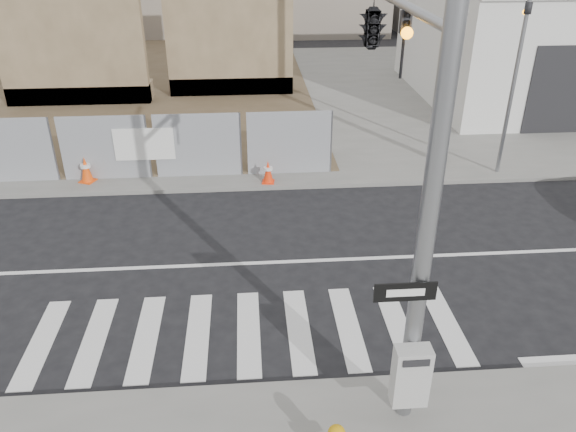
{
  "coord_description": "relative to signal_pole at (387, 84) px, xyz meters",
  "views": [
    {
      "loc": [
        0.12,
        -11.25,
        7.27
      ],
      "look_at": [
        0.95,
        -0.3,
        1.4
      ],
      "focal_mm": 35.0,
      "sensor_mm": 36.0,
      "label": 1
    }
  ],
  "objects": [
    {
      "name": "ground",
      "position": [
        -2.49,
        2.05,
        -4.78
      ],
      "size": [
        100.0,
        100.0,
        0.0
      ],
      "primitive_type": "plane",
      "color": "black",
      "rests_on": "ground"
    },
    {
      "name": "traffic_cone_c",
      "position": [
        -7.3,
        6.86,
        -4.27
      ],
      "size": [
        0.54,
        0.54,
        0.8
      ],
      "rotation": [
        0.0,
        0.0,
        -0.4
      ],
      "color": "#FA4C0D",
      "rests_on": "sidewalk_far"
    },
    {
      "name": "concrete_wall_right",
      "position": [
        -2.99,
        16.13,
        -1.4
      ],
      "size": [
        5.5,
        1.3,
        8.0
      ],
      "color": "brown",
      "rests_on": "sidewalk_far"
    },
    {
      "name": "signal_pole",
      "position": [
        0.0,
        0.0,
        0.0
      ],
      "size": [
        0.96,
        5.87,
        7.0
      ],
      "color": "gray",
      "rests_on": "sidewalk_near"
    },
    {
      "name": "traffic_cone_d",
      "position": [
        -1.79,
        6.37,
        -4.32
      ],
      "size": [
        0.4,
        0.4,
        0.71
      ],
      "rotation": [
        0.0,
        0.0,
        -0.12
      ],
      "color": "#FC340D",
      "rests_on": "sidewalk_far"
    },
    {
      "name": "auto_shop",
      "position": [
        11.5,
        15.01,
        -2.25
      ],
      "size": [
        12.0,
        10.2,
        5.95
      ],
      "color": "silver",
      "rests_on": "sidewalk_far"
    },
    {
      "name": "far_signal_pole",
      "position": [
        5.51,
        6.65,
        -1.3
      ],
      "size": [
        0.16,
        0.2,
        5.6
      ],
      "color": "gray",
      "rests_on": "sidewalk_far"
    },
    {
      "name": "sidewalk_far",
      "position": [
        -2.49,
        16.05,
        -4.72
      ],
      "size": [
        50.0,
        20.0,
        0.12
      ],
      "primitive_type": "cube",
      "color": "slate",
      "rests_on": "ground"
    },
    {
      "name": "concrete_wall_left",
      "position": [
        -9.49,
        15.13,
        -1.4
      ],
      "size": [
        6.0,
        1.3,
        8.0
      ],
      "color": "brown",
      "rests_on": "sidewalk_far"
    }
  ]
}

